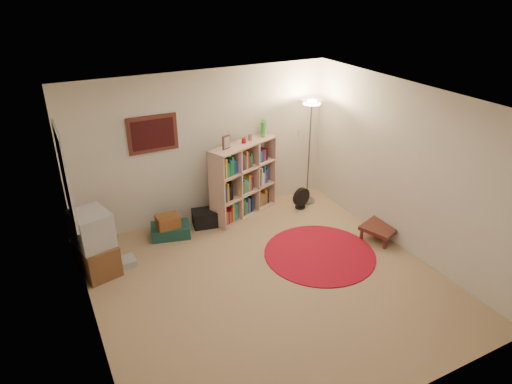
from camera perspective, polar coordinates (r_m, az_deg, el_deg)
room at (r=5.73m, az=1.13°, el=-1.00°), size 4.54×4.54×2.54m
bookshelf at (r=7.77m, az=-1.69°, el=1.40°), size 1.35×0.83×1.57m
floor_lamp at (r=7.94m, az=6.88°, el=9.13°), size 0.47×0.47×1.91m
floor_fan at (r=8.18m, az=5.67°, el=-0.76°), size 0.35×0.21×0.40m
tv_stand at (r=6.72m, az=-19.54°, el=-6.12°), size 0.59×0.74×0.95m
dvd_box at (r=6.94m, az=-16.13°, el=-8.46°), size 0.33×0.28×0.10m
suitcase at (r=7.48m, az=-10.62°, el=-4.74°), size 0.69×0.53×0.20m
wicker_basket at (r=7.33m, az=-10.93°, el=-3.62°), size 0.36×0.26×0.20m
duffel_bag at (r=7.68m, az=-6.44°, el=-3.26°), size 0.44×0.39×0.27m
paper_towel at (r=8.07m, az=-3.25°, el=-1.72°), size 0.12×0.12×0.24m
red_rug at (r=7.01m, az=7.95°, el=-7.64°), size 1.68×1.68×0.01m
side_table at (r=7.48m, az=15.29°, el=-4.37°), size 0.66×0.66×0.23m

